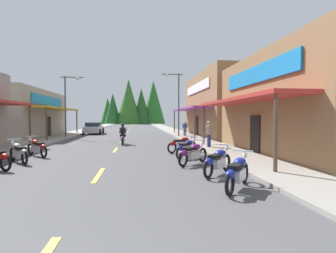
# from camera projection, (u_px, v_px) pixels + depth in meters

# --- Properties ---
(ground) EXTENTS (10.20, 97.40, 0.10)m
(ground) POSITION_uv_depth(u_px,v_px,m) (127.00, 133.00, 34.63)
(ground) COLOR #4C4C4F
(sidewalk_left) EXTENTS (2.58, 97.40, 0.12)m
(sidewalk_left) POSITION_uv_depth(u_px,v_px,m) (77.00, 132.00, 33.88)
(sidewalk_left) COLOR #9E9991
(sidewalk_left) RESTS_ON ground
(sidewalk_right) EXTENTS (2.58, 97.40, 0.12)m
(sidewalk_right) POSITION_uv_depth(u_px,v_px,m) (175.00, 132.00, 35.37)
(sidewalk_right) COLOR gray
(sidewalk_right) RESTS_ON ground
(centerline_dashes) EXTENTS (0.16, 72.25, 0.01)m
(centerline_dashes) POSITION_uv_depth(u_px,v_px,m) (128.00, 131.00, 38.33)
(centerline_dashes) COLOR #E0C64C
(centerline_dashes) RESTS_ON ground
(storefront_left_far) EXTENTS (10.52, 12.56, 4.72)m
(storefront_left_far) POSITION_uv_depth(u_px,v_px,m) (3.00, 114.00, 26.21)
(storefront_left_far) COLOR gray
(storefront_left_far) RESTS_ON ground
(storefront_right_near) EXTENTS (8.97, 11.39, 5.49)m
(storefront_right_near) POSITION_uv_depth(u_px,v_px,m) (317.00, 104.00, 14.48)
(storefront_right_near) COLOR olive
(storefront_right_near) RESTS_ON ground
(storefront_right_far) EXTENTS (10.35, 13.91, 6.57)m
(storefront_right_far) POSITION_uv_depth(u_px,v_px,m) (236.00, 106.00, 28.35)
(storefront_right_far) COLOR olive
(storefront_right_far) RESTS_ON ground
(streetlamp_left) EXTENTS (2.12, 0.30, 5.94)m
(streetlamp_left) POSITION_uv_depth(u_px,v_px,m) (69.00, 98.00, 25.08)
(streetlamp_left) COLOR #474C51
(streetlamp_left) RESTS_ON ground
(streetlamp_right) EXTENTS (2.12, 0.30, 6.43)m
(streetlamp_right) POSITION_uv_depth(u_px,v_px,m) (176.00, 96.00, 26.38)
(streetlamp_right) COLOR #474C51
(streetlamp_right) RESTS_ON ground
(motorcycle_parked_right_0) EXTENTS (1.36, 1.77, 1.04)m
(motorcycle_parked_right_0) POSITION_uv_depth(u_px,v_px,m) (238.00, 172.00, 7.26)
(motorcycle_parked_right_0) COLOR black
(motorcycle_parked_right_0) RESTS_ON ground
(motorcycle_parked_right_1) EXTENTS (1.50, 1.66, 1.04)m
(motorcycle_parked_right_1) POSITION_uv_depth(u_px,v_px,m) (218.00, 161.00, 9.12)
(motorcycle_parked_right_1) COLOR black
(motorcycle_parked_right_1) RESTS_ON ground
(motorcycle_parked_right_2) EXTENTS (1.60, 1.57, 1.04)m
(motorcycle_parked_right_2) POSITION_uv_depth(u_px,v_px,m) (193.00, 153.00, 11.16)
(motorcycle_parked_right_2) COLOR black
(motorcycle_parked_right_2) RESTS_ON ground
(motorcycle_parked_right_3) EXTENTS (1.41, 1.73, 1.04)m
(motorcycle_parked_right_3) POSITION_uv_depth(u_px,v_px,m) (187.00, 148.00, 12.99)
(motorcycle_parked_right_3) COLOR black
(motorcycle_parked_right_3) RESTS_ON ground
(motorcycle_parked_right_4) EXTENTS (1.89, 1.19, 1.04)m
(motorcycle_parked_right_4) POSITION_uv_depth(u_px,v_px,m) (182.00, 144.00, 14.97)
(motorcycle_parked_right_4) COLOR black
(motorcycle_parked_right_4) RESTS_ON ground
(motorcycle_parked_left_3) EXTENTS (1.46, 1.70, 1.04)m
(motorcycle_parked_left_3) POSITION_uv_depth(u_px,v_px,m) (19.00, 152.00, 11.46)
(motorcycle_parked_left_3) COLOR black
(motorcycle_parked_left_3) RESTS_ON ground
(motorcycle_parked_left_4) EXTENTS (1.54, 1.62, 1.04)m
(motorcycle_parked_left_4) POSITION_uv_depth(u_px,v_px,m) (37.00, 147.00, 13.36)
(motorcycle_parked_left_4) COLOR black
(motorcycle_parked_left_4) RESTS_ON ground
(rider_cruising_lead) EXTENTS (0.60, 2.14, 1.57)m
(rider_cruising_lead) POSITION_uv_depth(u_px,v_px,m) (123.00, 136.00, 19.28)
(rider_cruising_lead) COLOR black
(rider_cruising_lead) RESTS_ON ground
(pedestrian_by_shop) EXTENTS (0.44, 0.44, 1.79)m
(pedestrian_by_shop) POSITION_uv_depth(u_px,v_px,m) (209.00, 132.00, 16.75)
(pedestrian_by_shop) COLOR #333F8C
(pedestrian_by_shop) RESTS_ON ground
(pedestrian_browsing) EXTENTS (0.48, 0.42, 1.65)m
(pedestrian_browsing) POSITION_uv_depth(u_px,v_px,m) (185.00, 128.00, 27.08)
(pedestrian_browsing) COLOR #333F8C
(pedestrian_browsing) RESTS_ON ground
(parked_car_curbside) EXTENTS (2.06, 4.30, 1.40)m
(parked_car_curbside) POSITION_uv_depth(u_px,v_px,m) (94.00, 128.00, 31.64)
(parked_car_curbside) COLOR silver
(parked_car_curbside) RESTS_ON ground
(treeline_backdrop) EXTENTS (20.57, 10.04, 13.78)m
(treeline_backdrop) POSITION_uv_depth(u_px,v_px,m) (136.00, 104.00, 81.89)
(treeline_backdrop) COLOR #246423
(treeline_backdrop) RESTS_ON ground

